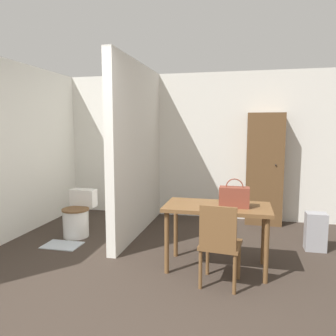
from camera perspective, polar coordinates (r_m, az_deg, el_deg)
ground_plane at (r=2.94m, az=-10.17°, el=-25.47°), size 16.00×16.00×0.00m
wall_back at (r=5.82m, az=3.05°, el=3.87°), size 5.28×0.12×2.50m
wall_left at (r=5.11m, az=-25.88°, el=2.71°), size 0.12×4.40×2.50m
partition_wall at (r=4.87m, az=-5.35°, el=3.21°), size 0.12×2.12×2.50m
dining_table at (r=3.68m, az=8.56°, el=-7.83°), size 1.15×0.60×0.73m
wooden_chair at (r=3.33m, az=8.97°, el=-12.66°), size 0.43×0.43×0.85m
toilet at (r=5.01m, az=-15.44°, el=-8.13°), size 0.39×0.54×0.65m
handbag at (r=3.59m, az=11.47°, el=-4.92°), size 0.32×0.15×0.31m
wooden_cabinet at (r=5.54m, az=16.44°, el=-0.19°), size 0.58×0.35×1.81m
bath_mat at (r=4.73m, az=-17.94°, el=-12.66°), size 0.49×0.34×0.01m
space_heater at (r=4.69m, az=24.31°, el=-10.06°), size 0.25×0.20×0.49m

